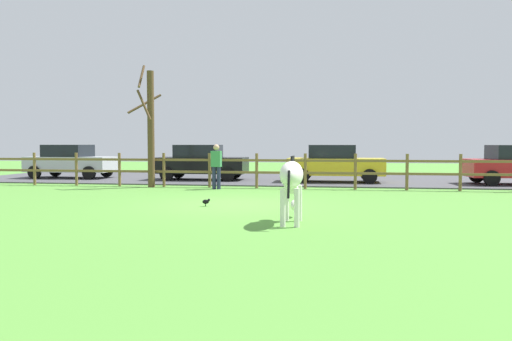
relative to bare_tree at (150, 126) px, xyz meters
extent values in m
plane|color=#549338|center=(4.19, -4.75, -2.33)|extent=(60.00, 60.00, 0.00)
cube|color=#47474C|center=(4.19, 4.55, -2.31)|extent=(28.00, 7.40, 0.05)
cylinder|color=brown|center=(-5.00, 0.25, -1.68)|extent=(0.11, 0.11, 1.30)
cylinder|color=brown|center=(-3.19, 0.25, -1.68)|extent=(0.11, 0.11, 1.30)
cylinder|color=brown|center=(-1.37, 0.25, -1.68)|extent=(0.11, 0.11, 1.30)
cylinder|color=brown|center=(0.44, 0.25, -1.68)|extent=(0.11, 0.11, 1.30)
cylinder|color=brown|center=(2.25, 0.25, -1.68)|extent=(0.11, 0.11, 1.30)
cylinder|color=brown|center=(4.07, 0.25, -1.68)|extent=(0.11, 0.11, 1.30)
cylinder|color=brown|center=(5.88, 0.25, -1.68)|extent=(0.11, 0.11, 1.30)
cylinder|color=brown|center=(7.69, 0.25, -1.68)|extent=(0.11, 0.11, 1.30)
cylinder|color=brown|center=(9.51, 0.25, -1.68)|extent=(0.11, 0.11, 1.30)
cylinder|color=brown|center=(11.32, 0.25, -1.68)|extent=(0.11, 0.11, 1.30)
cube|color=brown|center=(4.07, 0.25, -1.74)|extent=(21.76, 0.06, 0.09)
cube|color=brown|center=(4.07, 0.25, -1.29)|extent=(21.76, 0.06, 0.09)
cylinder|color=#513A23|center=(0.03, -0.01, -0.12)|extent=(0.26, 0.26, 4.41)
cylinder|color=#513A23|center=(-0.41, 0.49, 0.89)|extent=(1.09, 0.98, 0.83)
cylinder|color=#513A23|center=(-0.31, -0.04, 1.88)|extent=(0.16, 0.76, 0.94)
cylinder|color=#513A23|center=(-0.12, -0.31, 0.78)|extent=(0.71, 0.41, 1.17)
ellipsoid|color=white|center=(6.06, -7.80, -1.30)|extent=(0.48, 1.24, 0.56)
cylinder|color=white|center=(5.92, -7.40, -1.94)|extent=(0.11, 0.11, 0.78)
cylinder|color=white|center=(6.20, -7.40, -1.94)|extent=(0.11, 0.11, 0.78)
cylinder|color=white|center=(5.92, -8.20, -1.94)|extent=(0.11, 0.11, 0.78)
cylinder|color=white|center=(6.20, -8.20, -1.94)|extent=(0.11, 0.11, 0.78)
cylinder|color=white|center=(6.06, -7.28, -1.49)|extent=(0.24, 0.59, 0.51)
ellipsoid|color=white|center=(6.06, -6.86, -2.05)|extent=(0.20, 0.44, 0.24)
cube|color=black|center=(6.06, -7.55, -0.98)|extent=(0.04, 0.56, 0.12)
cylinder|color=black|center=(6.06, -8.47, -1.45)|extent=(0.05, 0.19, 0.54)
cylinder|color=black|center=(3.55, -5.24, -2.30)|extent=(0.01, 0.01, 0.06)
cylinder|color=black|center=(3.55, -5.28, -2.30)|extent=(0.01, 0.01, 0.06)
ellipsoid|color=black|center=(3.55, -5.26, -2.21)|extent=(0.18, 0.10, 0.12)
sphere|color=black|center=(3.64, -5.26, -2.16)|extent=(0.07, 0.07, 0.07)
cube|color=yellow|center=(6.99, 3.11, -1.63)|extent=(4.01, 1.73, 0.70)
cube|color=black|center=(6.84, 3.11, -1.00)|extent=(1.91, 1.58, 0.56)
cylinder|color=black|center=(8.35, 3.95, -1.98)|extent=(0.60, 0.18, 0.60)
cylinder|color=black|center=(8.34, 2.25, -1.98)|extent=(0.60, 0.18, 0.60)
cylinder|color=black|center=(5.65, 3.97, -1.98)|extent=(0.60, 0.18, 0.60)
cylinder|color=black|center=(5.64, 2.27, -1.98)|extent=(0.60, 0.18, 0.60)
cylinder|color=black|center=(12.77, 3.65, -1.98)|extent=(0.61, 0.21, 0.60)
cylinder|color=black|center=(12.87, 1.95, -1.98)|extent=(0.61, 0.21, 0.60)
cube|color=#B7BABF|center=(-5.30, 3.61, -1.63)|extent=(4.02, 1.75, 0.70)
cube|color=black|center=(-5.45, 3.62, -1.00)|extent=(1.92, 1.59, 0.56)
cylinder|color=black|center=(-3.94, 4.45, -1.98)|extent=(0.60, 0.19, 0.60)
cylinder|color=black|center=(-3.96, 2.75, -1.98)|extent=(0.60, 0.19, 0.60)
cylinder|color=black|center=(-6.64, 4.48, -1.98)|extent=(0.60, 0.19, 0.60)
cylinder|color=black|center=(-6.66, 2.78, -1.98)|extent=(0.60, 0.19, 0.60)
cube|color=black|center=(1.07, 3.45, -1.63)|extent=(4.01, 1.72, 0.70)
cube|color=black|center=(0.92, 3.45, -1.00)|extent=(1.91, 1.57, 0.56)
cylinder|color=black|center=(2.42, 4.31, -1.98)|extent=(0.60, 0.18, 0.60)
cylinder|color=black|center=(2.43, 2.61, -1.98)|extent=(0.60, 0.18, 0.60)
cylinder|color=black|center=(-0.28, 4.30, -1.98)|extent=(0.60, 0.18, 0.60)
cylinder|color=black|center=(-0.27, 2.60, -1.98)|extent=(0.60, 0.18, 0.60)
cylinder|color=#232847|center=(2.58, -0.39, -1.92)|extent=(0.14, 0.14, 0.82)
cylinder|color=#232847|center=(2.76, -0.41, -1.92)|extent=(0.14, 0.14, 0.82)
cube|color=#38844C|center=(2.67, -0.40, -1.22)|extent=(0.38, 0.26, 0.58)
sphere|color=tan|center=(2.67, -0.40, -0.80)|extent=(0.22, 0.22, 0.22)
camera|label=1|loc=(6.94, -18.06, -0.65)|focal=34.84mm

